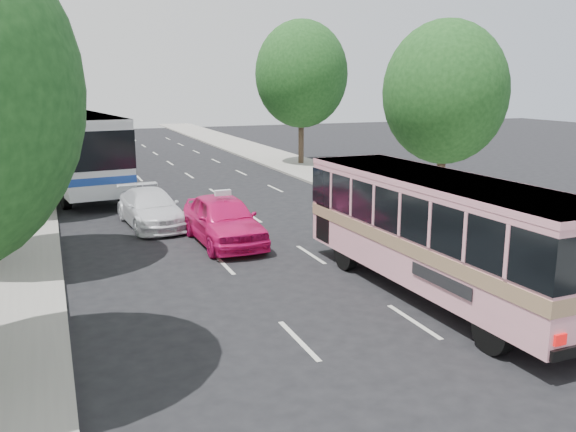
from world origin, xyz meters
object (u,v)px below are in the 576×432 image
pink_bus (439,223)px  white_pickup (151,208)px  tour_coach_front (73,144)px  pink_taxi (223,219)px  tour_coach_rear (52,130)px

pink_bus → white_pickup: (-5.64, 10.64, -1.24)m
tour_coach_front → pink_bus: bearing=-75.7°
pink_taxi → tour_coach_rear: 26.76m
pink_bus → tour_coach_rear: tour_coach_rear is taller
pink_bus → white_pickup: 12.10m
pink_taxi → tour_coach_rear: size_ratio=0.42×
white_pickup → tour_coach_front: tour_coach_front is taller
pink_taxi → tour_coach_rear: (-5.08, 26.25, 1.25)m
tour_coach_front → tour_coach_rear: tour_coach_front is taller
white_pickup → pink_bus: bearing=-66.9°
pink_bus → tour_coach_front: size_ratio=0.74×
pink_bus → tour_coach_front: 21.40m
pink_taxi → tour_coach_front: size_ratio=0.37×
pink_bus → pink_taxi: pink_bus is taller
white_pickup → tour_coach_rear: tour_coach_rear is taller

